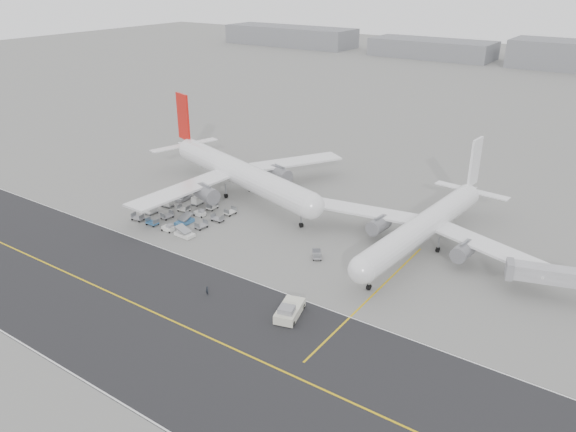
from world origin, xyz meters
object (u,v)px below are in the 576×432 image
Objects in this scene: airliner_a at (238,172)px; pushback_tug at (289,311)px; airliner_b at (426,225)px; ground_crew_a at (207,291)px; jet_bridge at (556,277)px.

airliner_a is 50.74m from pushback_tug.
airliner_b is 41.79m from ground_crew_a.
airliner_b reaches higher than jet_bridge.
airliner_b is at bearing 150.04° from jet_bridge.
airliner_b is 3.18× the size of jet_bridge.
jet_bridge is 9.73× the size of ground_crew_a.
airliner_b reaches higher than pushback_tug.
airliner_b is at bearing 68.76° from ground_crew_a.
pushback_tug is 0.56× the size of jet_bridge.
pushback_tug is 14.40m from ground_crew_a.
jet_bridge is at bearing 44.22° from ground_crew_a.
jet_bridge is at bearing -7.78° from airliner_b.
pushback_tug is at bearing -98.89° from airliner_b.
airliner_b reaches higher than ground_crew_a.
pushback_tug is 5.44× the size of ground_crew_a.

